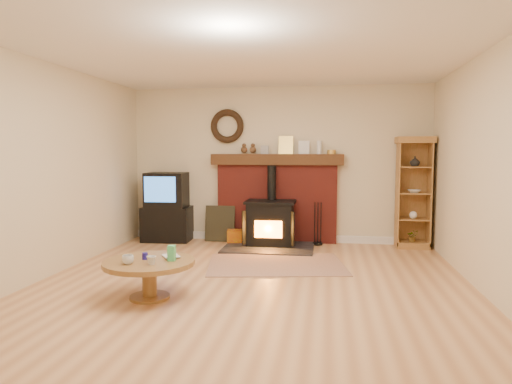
% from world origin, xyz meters
% --- Properties ---
extents(ground, '(5.50, 5.50, 0.00)m').
position_xyz_m(ground, '(0.00, 0.00, 0.00)').
color(ground, '#BE804F').
rests_on(ground, ground).
extents(room_shell, '(5.02, 5.52, 2.61)m').
position_xyz_m(room_shell, '(-0.02, 0.09, 1.72)').
color(room_shell, beige).
rests_on(room_shell, ground).
extents(chimney_breast, '(2.20, 0.22, 1.78)m').
position_xyz_m(chimney_breast, '(0.00, 2.67, 0.80)').
color(chimney_breast, maroon).
rests_on(chimney_breast, ground).
extents(wood_stove, '(1.40, 1.00, 1.30)m').
position_xyz_m(wood_stove, '(-0.06, 2.27, 0.36)').
color(wood_stove, black).
rests_on(wood_stove, ground).
extents(area_rug, '(1.99, 1.53, 0.01)m').
position_xyz_m(area_rug, '(0.17, 1.09, 0.01)').
color(area_rug, brown).
rests_on(area_rug, ground).
extents(tv_unit, '(0.83, 0.60, 1.17)m').
position_xyz_m(tv_unit, '(-1.86, 2.47, 0.56)').
color(tv_unit, black).
rests_on(tv_unit, ground).
extents(curio_cabinet, '(0.56, 0.41, 1.75)m').
position_xyz_m(curio_cabinet, '(2.18, 2.55, 0.88)').
color(curio_cabinet, olive).
rests_on(curio_cabinet, ground).
extents(firelog_box, '(0.40, 0.28, 0.23)m').
position_xyz_m(firelog_box, '(-0.60, 2.40, 0.11)').
color(firelog_box, '#D7AD08').
rests_on(firelog_box, ground).
extents(leaning_painting, '(0.51, 0.14, 0.60)m').
position_xyz_m(leaning_painting, '(-0.95, 2.55, 0.30)').
color(leaning_painting, black).
rests_on(leaning_painting, ground).
extents(fire_tools, '(0.16, 0.16, 0.70)m').
position_xyz_m(fire_tools, '(0.70, 2.50, 0.13)').
color(fire_tools, black).
rests_on(fire_tools, ground).
extents(coffee_table, '(0.94, 0.94, 0.56)m').
position_xyz_m(coffee_table, '(-0.97, -0.52, 0.33)').
color(coffee_table, brown).
rests_on(coffee_table, ground).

